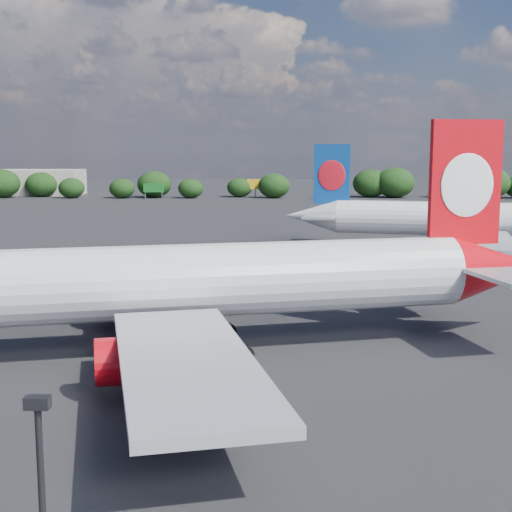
{
  "coord_description": "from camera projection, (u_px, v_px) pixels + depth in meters",
  "views": [
    {
      "loc": [
        17.04,
        -33.92,
        15.02
      ],
      "look_at": [
        16.0,
        12.0,
        8.0
      ],
      "focal_mm": 50.0,
      "sensor_mm": 36.0,
      "label": 1
    }
  ],
  "objects": [
    {
      "name": "ground",
      "position": [
        145.0,
        261.0,
        95.46
      ],
      "size": [
        500.0,
        500.0,
        0.0
      ],
      "primitive_type": "plane",
      "color": "black",
      "rests_on": "ground"
    },
    {
      "name": "qantas_airliner",
      "position": [
        216.0,
        282.0,
        52.36
      ],
      "size": [
        52.08,
        49.85,
        17.15
      ],
      "color": "silver",
      "rests_on": "ground"
    },
    {
      "name": "china_southern_airliner",
      "position": [
        455.0,
        220.0,
        102.12
      ],
      "size": [
        47.26,
        45.17,
        15.49
      ],
      "color": "silver",
      "rests_on": "ground"
    },
    {
      "name": "terminal_building",
      "position": [
        15.0,
        182.0,
        226.77
      ],
      "size": [
        42.0,
        16.0,
        8.0
      ],
      "color": "gray",
      "rests_on": "ground"
    },
    {
      "name": "highway_sign",
      "position": [
        153.0,
        188.0,
        210.03
      ],
      "size": [
        6.0,
        0.3,
        4.5
      ],
      "color": "#13611C",
      "rests_on": "ground"
    },
    {
      "name": "billboard_yellow",
      "position": [
        255.0,
        185.0,
        215.18
      ],
      "size": [
        5.0,
        0.3,
        5.5
      ],
      "color": "gold",
      "rests_on": "ground"
    },
    {
      "name": "horizon_treeline",
      "position": [
        259.0,
        185.0,
        213.51
      ],
      "size": [
        204.95,
        14.81,
        9.2
      ],
      "color": "black",
      "rests_on": "ground"
    }
  ]
}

